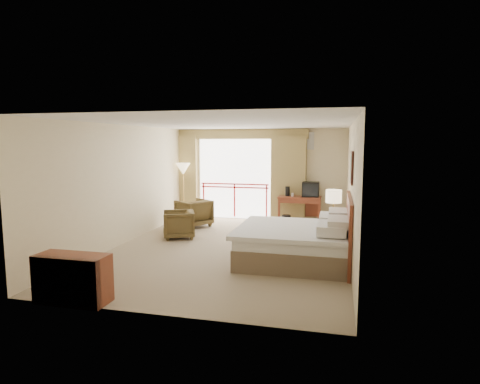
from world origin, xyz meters
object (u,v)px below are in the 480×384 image
(tv, at_px, (311,189))
(armchair_near, at_px, (179,238))
(floor_lamp, at_px, (183,171))
(bed, at_px, (297,242))
(dresser, at_px, (73,279))
(table_lamp, at_px, (334,197))
(side_table, at_px, (179,219))
(desk, at_px, (300,202))
(nightstand, at_px, (333,233))
(wastebasket, at_px, (286,221))
(armchair_far, at_px, (194,226))

(tv, height_order, armchair_near, tv)
(tv, bearing_deg, floor_lamp, -159.40)
(bed, xyz_separation_m, dresser, (-2.95, -2.79, -0.02))
(table_lamp, height_order, side_table, table_lamp)
(desk, bearing_deg, armchair_near, -137.80)
(bed, relative_size, side_table, 4.34)
(dresser, bearing_deg, nightstand, 48.00)
(bed, distance_m, desk, 3.75)
(wastebasket, xyz_separation_m, dresser, (-2.34, -6.05, 0.20))
(side_table, xyz_separation_m, floor_lamp, (-0.53, 1.67, 1.12))
(armchair_near, height_order, dresser, dresser)
(tv, height_order, side_table, tv)
(side_table, xyz_separation_m, dresser, (0.28, -4.69, 0.02))
(bed, height_order, armchair_near, bed)
(armchair_near, bearing_deg, tv, 105.35)
(bed, bearing_deg, armchair_near, 157.08)
(armchair_far, relative_size, side_table, 1.67)
(dresser, bearing_deg, armchair_far, 91.56)
(desk, distance_m, armchair_near, 3.71)
(table_lamp, relative_size, floor_lamp, 0.36)
(armchair_near, relative_size, floor_lamp, 0.44)
(floor_lamp, bearing_deg, desk, 2.83)
(side_table, relative_size, dresser, 0.46)
(side_table, height_order, floor_lamp, floor_lamp)
(nightstand, distance_m, desk, 2.71)
(desk, height_order, tv, tv)
(wastebasket, distance_m, armchair_near, 3.10)
(wastebasket, bearing_deg, armchair_near, -139.79)
(wastebasket, xyz_separation_m, side_table, (-2.62, -1.36, 0.18))
(table_lamp, height_order, tv, table_lamp)
(bed, relative_size, tv, 4.60)
(nightstand, height_order, armchair_near, nightstand)
(tv, relative_size, armchair_near, 0.63)
(nightstand, xyz_separation_m, wastebasket, (-1.27, 2.04, -0.17))
(side_table, bearing_deg, armchair_far, 79.65)
(desk, relative_size, armchair_far, 1.47)
(armchair_far, height_order, armchair_near, armchair_far)
(wastebasket, bearing_deg, side_table, -152.53)
(nightstand, height_order, tv, tv)
(nightstand, relative_size, side_table, 1.34)
(table_lamp, bearing_deg, bed, -117.73)
(table_lamp, distance_m, tv, 2.50)
(dresser, bearing_deg, tv, 65.45)
(nightstand, relative_size, tv, 1.42)
(wastebasket, bearing_deg, tv, 33.90)
(table_lamp, bearing_deg, armchair_near, -179.93)
(wastebasket, bearing_deg, nightstand, -58.08)
(tv, height_order, wastebasket, tv)
(armchair_near, bearing_deg, bed, 43.46)
(nightstand, distance_m, dresser, 5.39)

